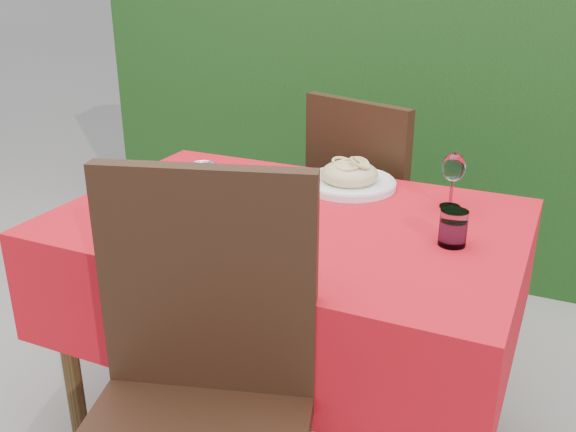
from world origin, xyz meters
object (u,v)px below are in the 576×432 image
at_px(chair_far, 371,206).
at_px(water_glass, 453,230).
at_px(chair_near, 197,388).
at_px(pizza_plate, 253,213).
at_px(steel_ramekin, 203,169).
at_px(fork, 178,205).
at_px(wine_glass, 454,170).
at_px(pasta_plate, 349,178).

height_order(chair_far, water_glass, chair_far).
height_order(chair_near, pizza_plate, chair_near).
bearing_deg(steel_ramekin, fork, -72.12).
distance_m(chair_far, water_glass, 0.83).
distance_m(wine_glass, fork, 0.79).
xyz_separation_m(chair_near, fork, (-0.38, 0.52, 0.16)).
relative_size(chair_near, water_glass, 11.39).
height_order(water_glass, fork, water_glass).
distance_m(pasta_plate, wine_glass, 0.34).
bearing_deg(steel_ramekin, wine_glass, 2.20).
xyz_separation_m(chair_near, pizza_plate, (-0.13, 0.51, 0.18)).
bearing_deg(wine_glass, chair_near, -111.48).
bearing_deg(fork, chair_far, 73.82).
distance_m(pasta_plate, steel_ramekin, 0.49).
bearing_deg(water_glass, pasta_plate, 141.23).
relative_size(pizza_plate, wine_glass, 1.81).
relative_size(chair_near, wine_glass, 6.35).
distance_m(wine_glass, steel_ramekin, 0.81).
height_order(pizza_plate, steel_ramekin, pizza_plate).
xyz_separation_m(chair_near, pasta_plate, (0.01, 0.88, 0.19)).
height_order(chair_far, pizza_plate, chair_far).
relative_size(chair_near, fork, 4.74).
bearing_deg(pizza_plate, chair_far, 82.19).
bearing_deg(chair_near, wine_glass, 51.96).
relative_size(chair_near, pasta_plate, 3.56).
distance_m(chair_near, steel_ramekin, 0.95).
bearing_deg(wine_glass, fork, -156.31).
xyz_separation_m(pasta_plate, wine_glass, (0.32, -0.05, 0.08)).
height_order(chair_near, chair_far, chair_near).
xyz_separation_m(fork, steel_ramekin, (-0.09, 0.28, 0.01)).
height_order(pasta_plate, steel_ramekin, pasta_plate).
xyz_separation_m(chair_near, wine_glass, (0.33, 0.84, 0.27)).
bearing_deg(water_glass, wine_glass, 102.47).
relative_size(pizza_plate, water_glass, 3.24).
distance_m(chair_near, water_glass, 0.72).
height_order(water_glass, wine_glass, wine_glass).
bearing_deg(pasta_plate, steel_ramekin, -170.81).
bearing_deg(water_glass, steel_ramekin, 165.33).
bearing_deg(fork, steel_ramekin, 117.62).
xyz_separation_m(pizza_plate, steel_ramekin, (-0.34, 0.30, -0.01)).
bearing_deg(chair_near, water_glass, 39.80).
relative_size(pasta_plate, steel_ramekin, 3.48).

